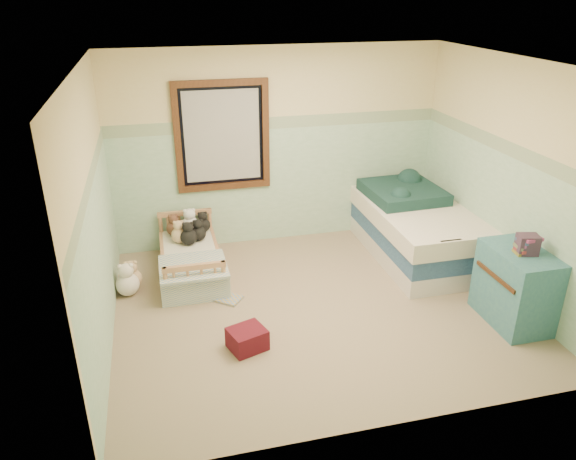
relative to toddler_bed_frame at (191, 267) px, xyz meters
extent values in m
cube|color=#88705A|center=(1.23, -1.05, -0.10)|extent=(4.20, 3.60, 0.02)
cube|color=white|center=(1.23, -1.05, 2.42)|extent=(4.20, 3.60, 0.02)
cube|color=beige|center=(1.23, 0.75, 1.16)|extent=(4.20, 0.04, 2.50)
cube|color=beige|center=(1.23, -2.85, 1.16)|extent=(4.20, 0.04, 2.50)
cube|color=beige|center=(-0.87, -1.05, 1.16)|extent=(0.04, 3.60, 2.50)
cube|color=beige|center=(3.33, -1.05, 1.16)|extent=(0.04, 3.60, 2.50)
cube|color=#8DB999|center=(1.23, 0.74, 0.66)|extent=(4.20, 0.01, 1.50)
cube|color=#537C5F|center=(1.23, 0.74, 1.49)|extent=(4.20, 0.01, 0.15)
cube|color=black|center=(0.53, 0.71, 1.36)|extent=(1.16, 0.06, 1.36)
cube|color=beige|center=(0.53, 0.72, 1.36)|extent=(0.92, 0.01, 1.12)
cube|color=#AE7145|center=(0.00, 0.00, 0.00)|extent=(0.67, 1.35, 0.17)
cube|color=white|center=(0.00, 0.00, 0.15)|extent=(0.62, 1.29, 0.12)
cube|color=#608BB9|center=(0.00, -0.42, 0.22)|extent=(0.73, 0.67, 0.03)
sphere|color=brown|center=(-0.15, 0.50, 0.30)|extent=(0.19, 0.19, 0.19)
sphere|color=white|center=(0.05, 0.50, 0.32)|extent=(0.23, 0.23, 0.23)
sphere|color=#D4AE83|center=(-0.10, 0.28, 0.30)|extent=(0.19, 0.19, 0.19)
sphere|color=black|center=(0.13, 0.28, 0.30)|extent=(0.19, 0.19, 0.19)
sphere|color=white|center=(-0.72, -0.32, 0.04)|extent=(0.26, 0.26, 0.26)
sphere|color=#D4AE83|center=(-0.68, -0.18, 0.03)|extent=(0.23, 0.23, 0.23)
cube|color=silver|center=(2.78, -0.13, 0.02)|extent=(1.04, 2.09, 0.22)
cube|color=navy|center=(2.78, -0.13, 0.24)|extent=(1.04, 2.09, 0.22)
cube|color=silver|center=(2.78, -0.13, 0.46)|extent=(1.08, 2.13, 0.22)
cube|color=#112E2C|center=(2.73, 0.17, 0.64)|extent=(0.92, 0.97, 0.14)
cube|color=#2C627B|center=(3.08, -1.78, 0.31)|extent=(0.49, 0.79, 0.79)
cube|color=#552A31|center=(3.08, -1.83, 0.80)|extent=(0.22, 0.19, 0.19)
cube|color=maroon|center=(0.39, -1.60, 0.02)|extent=(0.40, 0.38, 0.20)
cube|color=gold|center=(0.33, -0.70, -0.07)|extent=(0.36, 0.35, 0.03)
sphere|color=black|center=(0.00, 0.19, 0.31)|extent=(0.20, 0.20, 0.20)
sphere|color=black|center=(0.21, 0.53, 0.30)|extent=(0.18, 0.18, 0.18)
camera|label=1|loc=(-0.26, -5.82, 3.05)|focal=34.02mm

